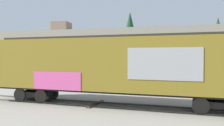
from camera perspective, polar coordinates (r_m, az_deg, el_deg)
ground_plane at (r=15.76m, az=3.95°, el=-9.91°), size 260.00×260.00×0.00m
track at (r=16.14m, az=-0.81°, el=-9.50°), size 60.02×3.36×0.08m
freight_car at (r=15.68m, az=0.89°, el=-0.48°), size 17.96×3.48×4.47m
hillside at (r=74.36m, az=14.79°, el=2.84°), size 114.82×38.88×14.48m
parked_car_white at (r=23.02m, az=-2.10°, el=-4.12°), size 4.84×2.41×1.68m
parked_car_red at (r=21.38m, az=11.23°, el=-4.76°), size 4.17×2.08×1.55m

